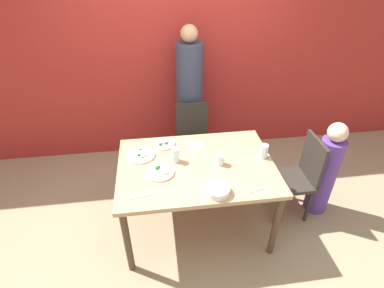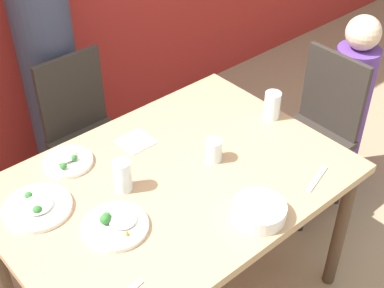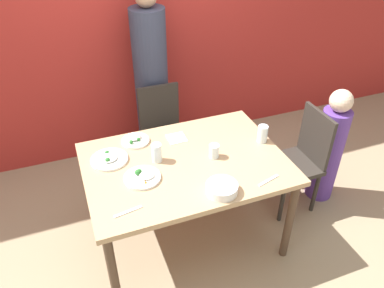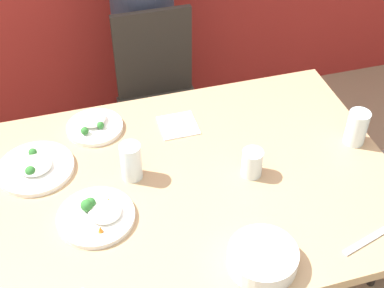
{
  "view_description": "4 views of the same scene",
  "coord_description": "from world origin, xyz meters",
  "px_view_note": "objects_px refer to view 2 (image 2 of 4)",
  "views": [
    {
      "loc": [
        -0.33,
        -2.11,
        2.46
      ],
      "look_at": [
        -0.04,
        0.01,
        1.0
      ],
      "focal_mm": 28.0,
      "sensor_mm": 36.0,
      "label": 1
    },
    {
      "loc": [
        -1.01,
        -1.29,
        2.23
      ],
      "look_at": [
        0.02,
        -0.1,
        1.0
      ],
      "focal_mm": 50.0,
      "sensor_mm": 36.0,
      "label": 2
    },
    {
      "loc": [
        -0.7,
        -1.98,
        2.4
      ],
      "look_at": [
        0.08,
        0.07,
        0.86
      ],
      "focal_mm": 35.0,
      "sensor_mm": 36.0,
      "label": 3
    },
    {
      "loc": [
        -0.34,
        -1.22,
        2.09
      ],
      "look_at": [
        0.03,
        0.07,
        0.88
      ],
      "focal_mm": 50.0,
      "sensor_mm": 36.0,
      "label": 4
    }
  ],
  "objects_px": {
    "chair_adult_spot": "(87,133)",
    "person_child": "(347,108)",
    "chair_child_spot": "(315,129)",
    "glass_water_tall": "(272,105)",
    "bowl_curry": "(259,211)",
    "plate_rice_adult": "(37,207)",
    "person_adult": "(48,60)"
  },
  "relations": [
    {
      "from": "chair_adult_spot",
      "to": "person_child",
      "type": "xyz_separation_m",
      "value": [
        1.25,
        -0.8,
        0.01
      ]
    },
    {
      "from": "chair_child_spot",
      "to": "glass_water_tall",
      "type": "height_order",
      "value": "chair_child_spot"
    },
    {
      "from": "bowl_curry",
      "to": "plate_rice_adult",
      "type": "height_order",
      "value": "bowl_curry"
    },
    {
      "from": "person_adult",
      "to": "glass_water_tall",
      "type": "height_order",
      "value": "person_adult"
    },
    {
      "from": "chair_adult_spot",
      "to": "chair_child_spot",
      "type": "relative_size",
      "value": 1.0
    },
    {
      "from": "chair_adult_spot",
      "to": "glass_water_tall",
      "type": "height_order",
      "value": "chair_adult_spot"
    },
    {
      "from": "person_adult",
      "to": "bowl_curry",
      "type": "relative_size",
      "value": 8.39
    },
    {
      "from": "person_adult",
      "to": "glass_water_tall",
      "type": "relative_size",
      "value": 12.9
    },
    {
      "from": "chair_child_spot",
      "to": "bowl_curry",
      "type": "distance_m",
      "value": 1.08
    },
    {
      "from": "chair_child_spot",
      "to": "glass_water_tall",
      "type": "relative_size",
      "value": 6.82
    },
    {
      "from": "person_child",
      "to": "bowl_curry",
      "type": "relative_size",
      "value": 5.21
    },
    {
      "from": "chair_adult_spot",
      "to": "chair_child_spot",
      "type": "distance_m",
      "value": 1.25
    },
    {
      "from": "chair_adult_spot",
      "to": "person_adult",
      "type": "relative_size",
      "value": 0.53
    },
    {
      "from": "chair_adult_spot",
      "to": "plate_rice_adult",
      "type": "relative_size",
      "value": 3.45
    },
    {
      "from": "plate_rice_adult",
      "to": "chair_child_spot",
      "type": "bearing_deg",
      "value": -5.71
    },
    {
      "from": "glass_water_tall",
      "to": "plate_rice_adult",
      "type": "bearing_deg",
      "value": 171.53
    },
    {
      "from": "plate_rice_adult",
      "to": "person_child",
      "type": "bearing_deg",
      "value": -4.82
    },
    {
      "from": "person_child",
      "to": "bowl_curry",
      "type": "xyz_separation_m",
      "value": [
        -1.23,
        -0.43,
        0.3
      ]
    },
    {
      "from": "person_child",
      "to": "bowl_curry",
      "type": "height_order",
      "value": "person_child"
    },
    {
      "from": "chair_adult_spot",
      "to": "glass_water_tall",
      "type": "bearing_deg",
      "value": -56.04
    },
    {
      "from": "bowl_curry",
      "to": "person_child",
      "type": "bearing_deg",
      "value": 19.23
    },
    {
      "from": "person_child",
      "to": "plate_rice_adult",
      "type": "xyz_separation_m",
      "value": [
        -1.84,
        0.15,
        0.28
      ]
    },
    {
      "from": "glass_water_tall",
      "to": "chair_child_spot",
      "type": "bearing_deg",
      "value": 1.98
    },
    {
      "from": "person_adult",
      "to": "person_child",
      "type": "bearing_deg",
      "value": -42.06
    },
    {
      "from": "chair_child_spot",
      "to": "bowl_curry",
      "type": "xyz_separation_m",
      "value": [
        -0.94,
        -0.43,
        0.31
      ]
    },
    {
      "from": "person_adult",
      "to": "chair_adult_spot",
      "type": "bearing_deg",
      "value": -90.0
    },
    {
      "from": "bowl_curry",
      "to": "glass_water_tall",
      "type": "relative_size",
      "value": 1.54
    },
    {
      "from": "person_child",
      "to": "plate_rice_adult",
      "type": "distance_m",
      "value": 1.86
    },
    {
      "from": "chair_adult_spot",
      "to": "plate_rice_adult",
      "type": "xyz_separation_m",
      "value": [
        -0.59,
        -0.64,
        0.3
      ]
    },
    {
      "from": "bowl_curry",
      "to": "plate_rice_adult",
      "type": "bearing_deg",
      "value": 136.36
    },
    {
      "from": "person_child",
      "to": "glass_water_tall",
      "type": "height_order",
      "value": "person_child"
    },
    {
      "from": "chair_child_spot",
      "to": "plate_rice_adult",
      "type": "xyz_separation_m",
      "value": [
        -1.55,
        0.15,
        0.3
      ]
    }
  ]
}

